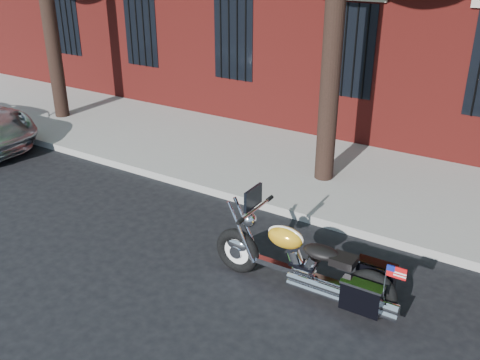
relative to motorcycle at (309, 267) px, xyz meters
The scene contains 4 objects.
ground 1.98m from the motorcycle, 163.60° to the left, with size 120.00×120.00×0.00m, color black.
curb 2.69m from the motorcycle, 133.78° to the left, with size 40.00×0.16×0.15m, color gray.
sidewalk 4.24m from the motorcycle, 115.85° to the left, with size 40.00×3.60×0.15m, color gray.
motorcycle is the anchor object (origin of this frame).
Camera 1 is at (4.26, -6.01, 4.37)m, focal length 40.00 mm.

